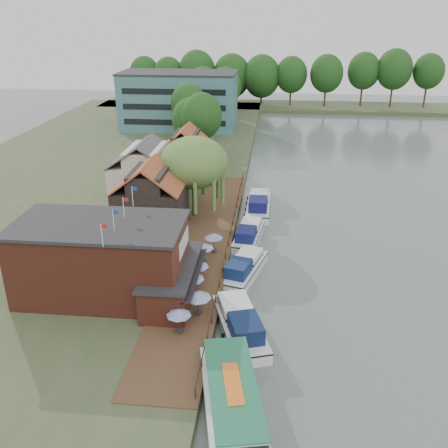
{
  "coord_description": "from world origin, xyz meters",
  "views": [
    {
      "loc": [
        -0.58,
        -40.47,
        25.85
      ],
      "look_at": [
        -6.0,
        12.0,
        3.0
      ],
      "focal_mm": 40.0,
      "sensor_mm": 36.0,
      "label": 1
    }
  ],
  "objects_px": {
    "umbrella_1": "(198,304)",
    "swan": "(233,380)",
    "umbrella_0": "(179,322)",
    "cottage_b": "(146,171)",
    "tour_boat": "(234,408)",
    "cruiser_2": "(249,232)",
    "umbrella_5": "(214,243)",
    "hotel_block": "(179,100)",
    "umbrella_4": "(203,254)",
    "cottage_c": "(186,154)",
    "umbrella_3": "(197,272)",
    "umbrella_2": "(192,285)",
    "pub": "(123,260)",
    "willow": "(194,177)",
    "cruiser_1": "(244,265)",
    "cottage_a": "(151,197)",
    "cruiser_3": "(259,203)",
    "cruiser_0": "(240,320)"
  },
  "relations": [
    {
      "from": "cottage_a",
      "to": "cruiser_1",
      "type": "height_order",
      "value": "cottage_a"
    },
    {
      "from": "cruiser_3",
      "to": "cruiser_1",
      "type": "bearing_deg",
      "value": -92.19
    },
    {
      "from": "cruiser_0",
      "to": "tour_boat",
      "type": "relative_size",
      "value": 0.78
    },
    {
      "from": "cottage_a",
      "to": "umbrella_1",
      "type": "distance_m",
      "value": 20.06
    },
    {
      "from": "umbrella_1",
      "to": "cruiser_2",
      "type": "xyz_separation_m",
      "value": [
        3.38,
        18.1,
        -1.13
      ]
    },
    {
      "from": "cottage_c",
      "to": "umbrella_2",
      "type": "height_order",
      "value": "cottage_c"
    },
    {
      "from": "cottage_c",
      "to": "cruiser_1",
      "type": "distance_m",
      "value": 29.72
    },
    {
      "from": "umbrella_5",
      "to": "cottage_b",
      "type": "bearing_deg",
      "value": 125.56
    },
    {
      "from": "cottage_b",
      "to": "tour_boat",
      "type": "xyz_separation_m",
      "value": [
        15.45,
        -39.05,
        -3.74
      ]
    },
    {
      "from": "willow",
      "to": "cruiser_3",
      "type": "xyz_separation_m",
      "value": [
        8.09,
        4.64,
        -4.89
      ]
    },
    {
      "from": "pub",
      "to": "umbrella_4",
      "type": "height_order",
      "value": "pub"
    },
    {
      "from": "cottage_b",
      "to": "cruiser_0",
      "type": "xyz_separation_m",
      "value": [
        15.08,
        -28.66,
        -3.93
      ]
    },
    {
      "from": "umbrella_0",
      "to": "umbrella_2",
      "type": "distance_m",
      "value": 5.91
    },
    {
      "from": "umbrella_5",
      "to": "umbrella_4",
      "type": "bearing_deg",
      "value": -106.65
    },
    {
      "from": "umbrella_3",
      "to": "umbrella_2",
      "type": "bearing_deg",
      "value": -91.97
    },
    {
      "from": "cottage_c",
      "to": "umbrella_3",
      "type": "bearing_deg",
      "value": -78.5
    },
    {
      "from": "tour_boat",
      "to": "umbrella_2",
      "type": "bearing_deg",
      "value": 98.16
    },
    {
      "from": "umbrella_1",
      "to": "umbrella_0",
      "type": "bearing_deg",
      "value": -111.86
    },
    {
      "from": "cruiser_0",
      "to": "cruiser_2",
      "type": "bearing_deg",
      "value": 73.33
    },
    {
      "from": "hotel_block",
      "to": "cottage_c",
      "type": "xyz_separation_m",
      "value": [
        8.0,
        -37.0,
        -1.9
      ]
    },
    {
      "from": "umbrella_1",
      "to": "umbrella_3",
      "type": "height_order",
      "value": "same"
    },
    {
      "from": "willow",
      "to": "umbrella_5",
      "type": "relative_size",
      "value": 4.39
    },
    {
      "from": "umbrella_4",
      "to": "umbrella_5",
      "type": "relative_size",
      "value": 1.0
    },
    {
      "from": "tour_boat",
      "to": "cruiser_0",
      "type": "bearing_deg",
      "value": 80.24
    },
    {
      "from": "pub",
      "to": "umbrella_5",
      "type": "xyz_separation_m",
      "value": [
        7.25,
        9.26,
        -2.36
      ]
    },
    {
      "from": "cottage_a",
      "to": "umbrella_2",
      "type": "bearing_deg",
      "value": -63.84
    },
    {
      "from": "willow",
      "to": "swan",
      "type": "bearing_deg",
      "value": -75.81
    },
    {
      "from": "cottage_c",
      "to": "umbrella_2",
      "type": "bearing_deg",
      "value": -79.46
    },
    {
      "from": "cottage_a",
      "to": "umbrella_1",
      "type": "relative_size",
      "value": 3.56
    },
    {
      "from": "hotel_block",
      "to": "umbrella_1",
      "type": "relative_size",
      "value": 10.52
    },
    {
      "from": "hotel_block",
      "to": "umbrella_4",
      "type": "height_order",
      "value": "hotel_block"
    },
    {
      "from": "umbrella_0",
      "to": "cruiser_0",
      "type": "distance_m",
      "value": 5.37
    },
    {
      "from": "cottage_c",
      "to": "tour_boat",
      "type": "distance_m",
      "value": 49.53
    },
    {
      "from": "cottage_a",
      "to": "cruiser_1",
      "type": "distance_m",
      "value": 15.02
    },
    {
      "from": "umbrella_1",
      "to": "swan",
      "type": "relative_size",
      "value": 5.49
    },
    {
      "from": "swan",
      "to": "umbrella_3",
      "type": "bearing_deg",
      "value": 110.46
    },
    {
      "from": "cottage_c",
      "to": "umbrella_1",
      "type": "xyz_separation_m",
      "value": [
        7.37,
        -36.99,
        -2.96
      ]
    },
    {
      "from": "willow",
      "to": "swan",
      "type": "height_order",
      "value": "willow"
    },
    {
      "from": "cruiser_3",
      "to": "tour_boat",
      "type": "xyz_separation_m",
      "value": [
        -0.13,
        -38.68,
        0.19
      ]
    },
    {
      "from": "umbrella_4",
      "to": "tour_boat",
      "type": "height_order",
      "value": "umbrella_4"
    },
    {
      "from": "umbrella_3",
      "to": "cruiser_2",
      "type": "bearing_deg",
      "value": 70.8
    },
    {
      "from": "pub",
      "to": "cruiser_1",
      "type": "xyz_separation_m",
      "value": [
        10.77,
        6.59,
        -3.47
      ]
    },
    {
      "from": "pub",
      "to": "cruiser_2",
      "type": "distance_m",
      "value": 18.87
    },
    {
      "from": "cottage_c",
      "to": "umbrella_1",
      "type": "relative_size",
      "value": 3.52
    },
    {
      "from": "umbrella_5",
      "to": "cruiser_1",
      "type": "distance_m",
      "value": 4.55
    },
    {
      "from": "cottage_a",
      "to": "umbrella_3",
      "type": "bearing_deg",
      "value": -59.2
    },
    {
      "from": "umbrella_0",
      "to": "swan",
      "type": "height_order",
      "value": "umbrella_0"
    },
    {
      "from": "umbrella_4",
      "to": "pub",
      "type": "bearing_deg",
      "value": -134.22
    },
    {
      "from": "pub",
      "to": "cottage_b",
      "type": "bearing_deg",
      "value": 99.09
    },
    {
      "from": "swan",
      "to": "umbrella_2",
      "type": "bearing_deg",
      "value": 115.34
    }
  ]
}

